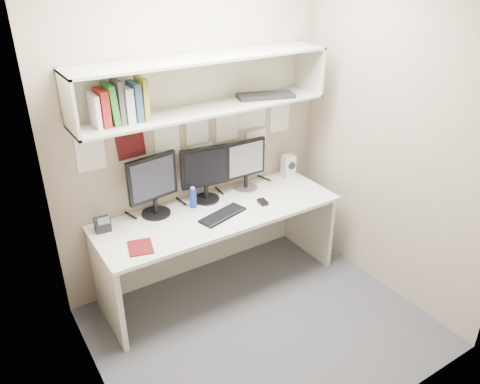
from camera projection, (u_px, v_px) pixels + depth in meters
floor at (262, 327)px, 3.61m from camera, size 2.40×2.00×0.01m
wall_back at (195, 131)px, 3.78m from camera, size 2.40×0.02×2.60m
wall_front at (386, 247)px, 2.27m from camera, size 2.40×0.02×2.60m
wall_left at (80, 226)px, 2.45m from camera, size 0.02×2.00×2.60m
wall_right at (394, 140)px, 3.60m from camera, size 0.02×2.00×2.60m
desk at (219, 248)px, 3.93m from camera, size 2.00×0.70×0.73m
overhead_hutch at (201, 83)px, 3.48m from camera, size 2.00×0.38×0.40m
pinned_papers at (196, 137)px, 3.79m from camera, size 1.92×0.01×0.48m
monitor_left at (153, 184)px, 3.60m from camera, size 0.42×0.23×0.49m
monitor_center at (205, 172)px, 3.82m from camera, size 0.40×0.22×0.47m
monitor_right at (245, 163)px, 4.02m from camera, size 0.38×0.21×0.45m
keyboard at (223, 215)px, 3.68m from camera, size 0.43×0.25×0.02m
mouse at (263, 202)px, 3.87m from camera, size 0.07×0.11×0.03m
speaker at (288, 166)px, 4.31m from camera, size 0.12×0.12×0.21m
blue_bottle at (193, 198)px, 3.78m from camera, size 0.06×0.06×0.18m
maroon_notebook at (140, 247)px, 3.28m from camera, size 0.21×0.24×0.01m
desk_phone at (103, 224)px, 3.47m from camera, size 0.12×0.11×0.14m
book_stack at (120, 104)px, 3.16m from camera, size 0.37×0.18×0.30m
hutch_tray at (266, 96)px, 3.77m from camera, size 0.49×0.31×0.03m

